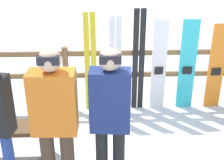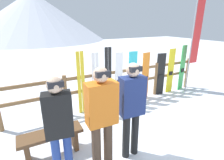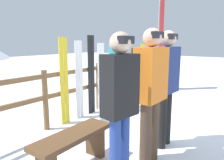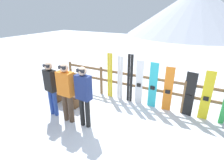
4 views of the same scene
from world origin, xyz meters
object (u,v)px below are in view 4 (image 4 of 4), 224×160
person_navy (84,93)px  ski_pair_black (130,79)px  ski_pair_yellow (110,76)px  snowboard_cyan (153,86)px  snowboard_black_stripe (189,95)px  snowboard_yellow (206,96)px  person_orange (66,89)px  snowboard_orange (168,89)px  person_black (51,85)px  ski_pair_white (120,78)px  snowboard_white (139,83)px  bench (66,96)px

person_navy → ski_pair_black: (0.53, 1.93, -0.16)m
person_navy → ski_pair_yellow: size_ratio=1.04×
ski_pair_yellow → snowboard_cyan: 1.60m
snowboard_black_stripe → snowboard_yellow: (0.46, 0.00, 0.06)m
person_orange → snowboard_orange: bearing=39.1°
snowboard_cyan → snowboard_black_stripe: (1.11, -0.00, -0.07)m
person_black → person_orange: size_ratio=0.96×
snowboard_orange → person_orange: bearing=-140.9°
ski_pair_white → ski_pair_black: (0.38, 0.00, 0.06)m
person_navy → snowboard_black_stripe: (2.45, 1.92, -0.33)m
snowboard_black_stripe → snowboard_yellow: size_ratio=0.92×
ski_pair_black → snowboard_orange: size_ratio=1.17×
snowboard_cyan → ski_pair_black: bearing=179.8°
ski_pair_yellow → snowboard_orange: bearing=-0.1°
person_navy → snowboard_white: person_navy is taller
person_black → snowboard_orange: size_ratio=1.15×
ski_pair_black → ski_pair_white: bearing=180.0°
bench → ski_pair_yellow: 1.69m
snowboard_yellow → snowboard_black_stripe: bearing=-180.0°
person_black → snowboard_black_stripe: person_black is taller
person_orange → snowboard_yellow: size_ratio=1.16×
snowboard_orange → snowboard_black_stripe: size_ratio=1.05×
snowboard_black_stripe → snowboard_yellow: snowboard_yellow is taller
person_black → ski_pair_black: 2.58m
snowboard_orange → ski_pair_yellow: bearing=179.9°
ski_pair_white → snowboard_yellow: bearing=-0.1°
person_navy → snowboard_white: bearing=65.7°
person_navy → snowboard_black_stripe: bearing=38.1°
snowboard_yellow → person_navy: bearing=-146.5°
ski_pair_white → snowboard_orange: (1.68, -0.00, -0.07)m
ski_pair_yellow → snowboard_orange: (2.09, -0.00, -0.10)m
bench → person_navy: person_navy is taller
ski_pair_yellow → snowboard_orange: ski_pair_yellow is taller
person_black → snowboard_cyan: person_black is taller
snowboard_black_stripe → snowboard_white: bearing=180.0°
person_black → ski_pair_white: bearing=54.6°
snowboard_cyan → ski_pair_white: bearing=179.8°
bench → ski_pair_white: (1.42, 1.26, 0.46)m
ski_pair_black → snowboard_cyan: bearing=-0.2°
person_navy → snowboard_orange: bearing=46.4°
snowboard_white → ski_pair_black: bearing=179.4°
snowboard_orange → snowboard_black_stripe: bearing=-0.0°
snowboard_white → snowboard_yellow: bearing=-0.0°
snowboard_black_stripe → snowboard_yellow: 0.46m
ski_pair_white → snowboard_black_stripe: ski_pair_white is taller
snowboard_orange → snowboard_black_stripe: snowboard_orange is taller
person_navy → snowboard_yellow: 3.50m
bench → ski_pair_white: 1.95m
ski_pair_yellow → bench: bearing=-128.9°
ski_pair_yellow → snowboard_yellow: 3.16m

